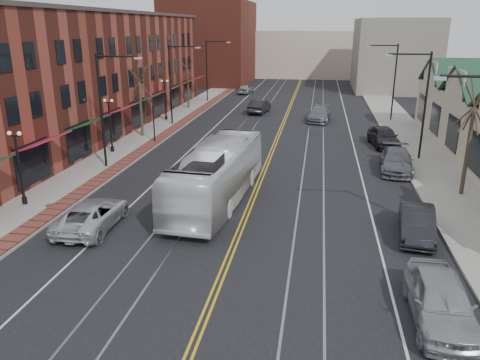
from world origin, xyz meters
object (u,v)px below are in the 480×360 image
(parked_suv, at_px, (92,215))
(parked_car_d, at_px, (384,137))
(transit_bus, at_px, (217,174))
(parked_car_c, at_px, (396,161))
(parked_car_b, at_px, (417,223))
(parked_car_a, at_px, (441,300))

(parked_suv, distance_m, parked_car_d, 26.33)
(transit_bus, xyz_separation_m, parked_car_c, (11.30, 8.02, -0.92))
(parked_car_b, bearing_deg, parked_car_d, 95.20)
(parked_suv, height_order, parked_car_a, parked_car_a)
(transit_bus, height_order, parked_car_a, transit_bus)
(transit_bus, distance_m, parked_car_d, 19.12)
(parked_car_a, distance_m, parked_car_c, 18.41)
(transit_bus, xyz_separation_m, parked_car_b, (10.67, -3.20, -0.96))
(parked_car_a, relative_size, parked_car_c, 0.93)
(parked_car_c, xyz_separation_m, parked_car_d, (0.00, 7.38, 0.08))
(transit_bus, relative_size, parked_suv, 2.32)
(transit_bus, bearing_deg, parked_suv, 45.75)
(transit_bus, relative_size, parked_car_d, 2.42)
(parked_suv, xyz_separation_m, parked_car_a, (15.67, -5.48, 0.12))
(parked_suv, height_order, parked_car_c, parked_car_c)
(parked_suv, distance_m, parked_car_c, 21.18)
(parked_car_a, distance_m, parked_car_b, 7.18)
(parked_suv, relative_size, parked_car_d, 1.05)
(parked_car_d, bearing_deg, transit_bus, -133.74)
(parked_car_b, distance_m, parked_car_c, 11.23)
(transit_bus, bearing_deg, parked_car_a, 138.69)
(parked_suv, bearing_deg, transit_bus, -140.23)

